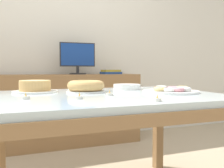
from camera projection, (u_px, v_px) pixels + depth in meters
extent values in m
cube|color=silver|center=(60.00, 38.00, 3.18)|extent=(8.00, 0.10, 2.60)
cube|color=silver|center=(108.00, 97.00, 1.56)|extent=(1.40, 1.02, 0.04)
cube|color=olive|center=(145.00, 119.00, 1.11)|extent=(1.43, 0.08, 0.06)
cube|color=olive|center=(87.00, 97.00, 2.01)|extent=(1.43, 0.08, 0.06)
cube|color=olive|center=(195.00, 100.00, 1.80)|extent=(0.08, 1.05, 0.06)
cube|color=olive|center=(0.00, 147.00, 1.78)|extent=(0.07, 0.07, 0.68)
cube|color=olive|center=(158.00, 131.00, 2.25)|extent=(0.07, 0.07, 0.68)
cube|color=olive|center=(65.00, 110.00, 2.95)|extent=(1.77, 0.44, 0.83)
cylinder|color=#262628|center=(78.00, 74.00, 2.99)|extent=(0.20, 0.20, 0.02)
cylinder|color=#262628|center=(78.00, 69.00, 2.98)|extent=(0.04, 0.04, 0.09)
cube|color=#262628|center=(78.00, 55.00, 2.97)|extent=(0.42, 0.02, 0.28)
cube|color=navy|center=(78.00, 54.00, 2.96)|extent=(0.40, 0.00, 0.26)
cube|color=#23478C|center=(111.00, 73.00, 3.14)|extent=(0.25, 0.19, 0.03)
cube|color=#B29933|center=(111.00, 71.00, 3.14)|extent=(0.22, 0.18, 0.03)
cylinder|color=white|center=(35.00, 92.00, 1.67)|extent=(0.30, 0.30, 0.01)
cylinder|color=tan|center=(35.00, 86.00, 1.67)|extent=(0.21, 0.21, 0.06)
cylinder|color=#F4CA7D|center=(35.00, 81.00, 1.67)|extent=(0.20, 0.20, 0.01)
cylinder|color=white|center=(86.00, 91.00, 1.68)|extent=(0.26, 0.26, 0.01)
torus|color=tan|center=(86.00, 86.00, 1.68)|extent=(0.25, 0.25, 0.07)
cylinder|color=white|center=(171.00, 91.00, 1.66)|extent=(0.37, 0.37, 0.01)
torus|color=#EAD184|center=(182.00, 88.00, 1.69)|extent=(0.08, 0.08, 0.03)
torus|color=pink|center=(173.00, 88.00, 1.73)|extent=(0.08, 0.08, 0.02)
torus|color=white|center=(161.00, 88.00, 1.75)|extent=(0.08, 0.08, 0.03)
torus|color=brown|center=(159.00, 88.00, 1.69)|extent=(0.08, 0.08, 0.02)
torus|color=#EAD184|center=(160.00, 89.00, 1.62)|extent=(0.08, 0.08, 0.03)
torus|color=white|center=(170.00, 90.00, 1.59)|extent=(0.08, 0.08, 0.02)
torus|color=pink|center=(178.00, 90.00, 1.58)|extent=(0.08, 0.08, 0.02)
torus|color=white|center=(185.00, 89.00, 1.61)|extent=(0.08, 0.08, 0.03)
cylinder|color=white|center=(127.00, 89.00, 1.94)|extent=(0.21, 0.21, 0.01)
cylinder|color=white|center=(127.00, 87.00, 1.93)|extent=(0.21, 0.21, 0.01)
cylinder|color=white|center=(127.00, 86.00, 1.93)|extent=(0.21, 0.21, 0.01)
cylinder|color=white|center=(127.00, 85.00, 1.93)|extent=(0.21, 0.21, 0.01)
cylinder|color=silver|center=(157.00, 100.00, 1.21)|extent=(0.04, 0.04, 0.02)
cylinder|color=white|center=(157.00, 98.00, 1.21)|extent=(0.03, 0.03, 0.00)
cone|color=#F9B74C|center=(157.00, 96.00, 1.21)|extent=(0.01, 0.01, 0.02)
cylinder|color=silver|center=(110.00, 94.00, 1.47)|extent=(0.04, 0.04, 0.02)
cylinder|color=white|center=(110.00, 93.00, 1.47)|extent=(0.03, 0.03, 0.00)
cone|color=#F9B74C|center=(110.00, 91.00, 1.47)|extent=(0.01, 0.01, 0.02)
cylinder|color=silver|center=(79.00, 98.00, 1.30)|extent=(0.04, 0.04, 0.02)
cylinder|color=white|center=(79.00, 96.00, 1.30)|extent=(0.03, 0.03, 0.00)
cone|color=#F9B74C|center=(79.00, 94.00, 1.30)|extent=(0.01, 0.01, 0.02)
cylinder|color=silver|center=(71.00, 89.00, 1.87)|extent=(0.04, 0.04, 0.02)
cylinder|color=white|center=(71.00, 88.00, 1.87)|extent=(0.03, 0.03, 0.00)
cone|color=#F9B74C|center=(71.00, 86.00, 1.87)|extent=(0.01, 0.01, 0.02)
cylinder|color=silver|center=(26.00, 98.00, 1.30)|extent=(0.04, 0.04, 0.02)
cylinder|color=white|center=(26.00, 96.00, 1.30)|extent=(0.03, 0.03, 0.00)
cone|color=#F9B74C|center=(26.00, 94.00, 1.30)|extent=(0.01, 0.01, 0.02)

